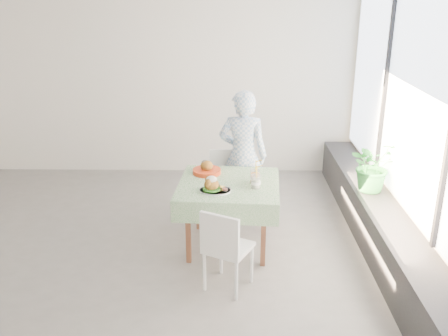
{
  "coord_description": "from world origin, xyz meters",
  "views": [
    {
      "loc": [
        1.18,
        -4.76,
        2.68
      ],
      "look_at": [
        1.12,
        0.16,
        0.89
      ],
      "focal_mm": 40.0,
      "sensor_mm": 36.0,
      "label": 1
    }
  ],
  "objects_px": {
    "cafe_table": "(229,207)",
    "main_dish": "(213,186)",
    "chair_far": "(227,199)",
    "juice_cup_orange": "(255,177)",
    "diner": "(243,156)",
    "chair_near": "(228,264)",
    "potted_plant": "(373,165)"
  },
  "relations": [
    {
      "from": "chair_far",
      "to": "juice_cup_orange",
      "type": "xyz_separation_m",
      "value": [
        0.3,
        -0.69,
        0.55
      ]
    },
    {
      "from": "chair_near",
      "to": "chair_far",
      "type": "bearing_deg",
      "value": 90.74
    },
    {
      "from": "chair_far",
      "to": "main_dish",
      "type": "relative_size",
      "value": 2.6
    },
    {
      "from": "chair_far",
      "to": "juice_cup_orange",
      "type": "height_order",
      "value": "juice_cup_orange"
    },
    {
      "from": "chair_near",
      "to": "diner",
      "type": "distance_m",
      "value": 1.65
    },
    {
      "from": "chair_near",
      "to": "diner",
      "type": "height_order",
      "value": "diner"
    },
    {
      "from": "cafe_table",
      "to": "chair_far",
      "type": "bearing_deg",
      "value": 92.04
    },
    {
      "from": "cafe_table",
      "to": "chair_near",
      "type": "relative_size",
      "value": 1.37
    },
    {
      "from": "chair_far",
      "to": "cafe_table",
      "type": "bearing_deg",
      "value": -87.96
    },
    {
      "from": "main_dish",
      "to": "chair_near",
      "type": "bearing_deg",
      "value": -75.39
    },
    {
      "from": "chair_far",
      "to": "potted_plant",
      "type": "distance_m",
      "value": 1.76
    },
    {
      "from": "cafe_table",
      "to": "diner",
      "type": "relative_size",
      "value": 0.7
    },
    {
      "from": "potted_plant",
      "to": "cafe_table",
      "type": "bearing_deg",
      "value": -165.71
    },
    {
      "from": "cafe_table",
      "to": "main_dish",
      "type": "relative_size",
      "value": 3.46
    },
    {
      "from": "diner",
      "to": "main_dish",
      "type": "bearing_deg",
      "value": 79.32
    },
    {
      "from": "chair_far",
      "to": "diner",
      "type": "bearing_deg",
      "value": 12.47
    },
    {
      "from": "chair_far",
      "to": "main_dish",
      "type": "distance_m",
      "value": 1.08
    },
    {
      "from": "main_dish",
      "to": "juice_cup_orange",
      "type": "bearing_deg",
      "value": 29.13
    },
    {
      "from": "chair_near",
      "to": "potted_plant",
      "type": "distance_m",
      "value": 2.1
    },
    {
      "from": "juice_cup_orange",
      "to": "cafe_table",
      "type": "bearing_deg",
      "value": -178.53
    },
    {
      "from": "chair_far",
      "to": "diner",
      "type": "relative_size",
      "value": 0.53
    },
    {
      "from": "juice_cup_orange",
      "to": "potted_plant",
      "type": "distance_m",
      "value": 1.41
    },
    {
      "from": "cafe_table",
      "to": "juice_cup_orange",
      "type": "xyz_separation_m",
      "value": [
        0.28,
        0.01,
        0.35
      ]
    },
    {
      "from": "cafe_table",
      "to": "potted_plant",
      "type": "relative_size",
      "value": 1.87
    },
    {
      "from": "cafe_table",
      "to": "chair_far",
      "type": "height_order",
      "value": "chair_far"
    },
    {
      "from": "cafe_table",
      "to": "chair_near",
      "type": "height_order",
      "value": "chair_near"
    },
    {
      "from": "chair_far",
      "to": "potted_plant",
      "type": "relative_size",
      "value": 1.4
    },
    {
      "from": "cafe_table",
      "to": "chair_near",
      "type": "bearing_deg",
      "value": -90.4
    },
    {
      "from": "main_dish",
      "to": "cafe_table",
      "type": "bearing_deg",
      "value": 56.45
    },
    {
      "from": "chair_far",
      "to": "chair_near",
      "type": "height_order",
      "value": "chair_far"
    },
    {
      "from": "diner",
      "to": "juice_cup_orange",
      "type": "height_order",
      "value": "diner"
    },
    {
      "from": "chair_far",
      "to": "main_dish",
      "type": "height_order",
      "value": "main_dish"
    }
  ]
}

